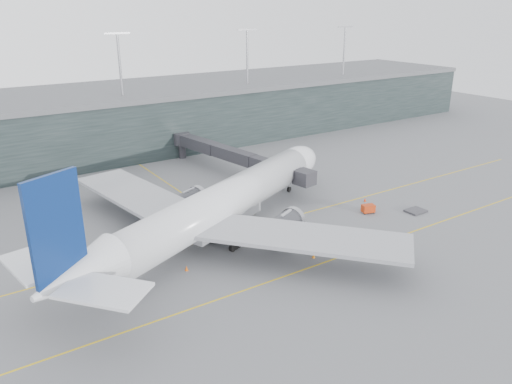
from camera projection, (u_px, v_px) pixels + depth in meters
ground at (201, 230)px, 82.88m from camera, size 320.00×320.00×0.00m
taxiline_a at (212, 238)px, 79.76m from camera, size 160.00×0.25×0.02m
taxiline_b at (270, 281)px, 67.25m from camera, size 160.00×0.25×0.02m
taxiline_lead_main at (177, 190)px, 101.10m from camera, size 0.25×60.00×0.02m
terminal at (93, 122)px, 125.55m from camera, size 240.00×36.00×29.00m
main_aircraft at (222, 204)px, 79.66m from camera, size 63.43×58.37×18.73m
jet_bridge at (231, 153)px, 109.40m from camera, size 9.74×43.82×6.28m
gse_cart at (368, 208)px, 89.42m from camera, size 2.56×2.02×1.52m
baggage_dolly at (416, 211)px, 90.03m from camera, size 3.44×2.76×0.34m
uld_a at (146, 211)px, 88.22m from camera, size 2.22×2.01×1.66m
uld_b at (163, 207)px, 90.04m from camera, size 2.04×1.72×1.70m
uld_c at (176, 204)px, 90.92m from camera, size 2.39×1.98×2.04m
cone_nose at (365, 200)px, 94.82m from camera, size 0.47×0.47×0.75m
cone_wing_stbd at (314, 255)px, 73.51m from camera, size 0.46×0.46×0.73m
cone_wing_port at (225, 197)px, 96.26m from camera, size 0.45×0.45×0.71m
cone_tail at (187, 268)px, 69.93m from camera, size 0.48×0.48×0.76m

